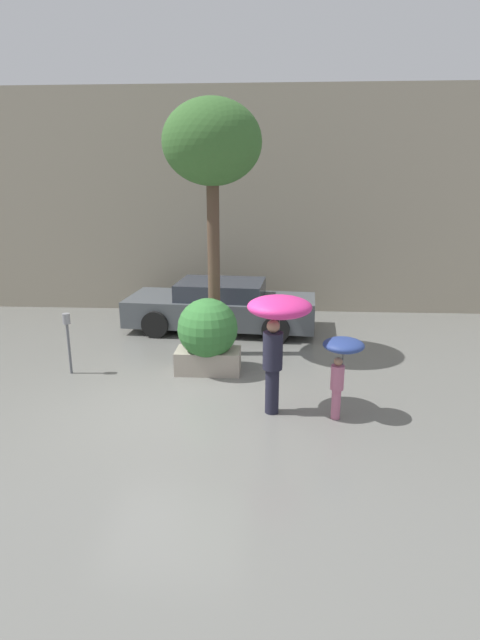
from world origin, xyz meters
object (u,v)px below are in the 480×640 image
(planter_box, at_px, (208,334))
(person_adult, at_px, (278,321))
(parked_car_near, at_px, (221,306))
(street_tree, at_px, (212,147))
(person_child, at_px, (342,356))
(parking_meter, at_px, (67,331))

(planter_box, xyz_separation_m, person_adult, (1.31, -1.61, 0.76))
(planter_box, distance_m, person_adult, 2.20)
(parked_car_near, distance_m, street_tree, 4.09)
(parked_car_near, xyz_separation_m, street_tree, (0.04, -1.86, 3.64))
(person_child, height_order, parked_car_near, person_child)
(planter_box, bearing_deg, person_adult, -50.88)
(person_adult, height_order, person_child, person_adult)
(person_adult, distance_m, parked_car_near, 4.80)
(person_adult, bearing_deg, street_tree, 67.48)
(planter_box, xyz_separation_m, person_child, (2.29, -1.79, 0.26))
(person_adult, relative_size, parked_car_near, 0.40)
(planter_box, height_order, person_adult, person_adult)
(planter_box, relative_size, parked_car_near, 0.31)
(parked_car_near, relative_size, street_tree, 0.92)
(person_child, distance_m, parking_meter, 5.18)
(person_child, bearing_deg, parked_car_near, 78.88)
(person_adult, distance_m, street_tree, 4.01)
(person_adult, bearing_deg, planter_box, 80.75)
(planter_box, height_order, parked_car_near, planter_box)
(planter_box, xyz_separation_m, parking_meter, (-2.65, -0.24, 0.10))
(person_adult, relative_size, person_child, 1.46)
(planter_box, xyz_separation_m, street_tree, (0.02, 1.06, 3.46))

